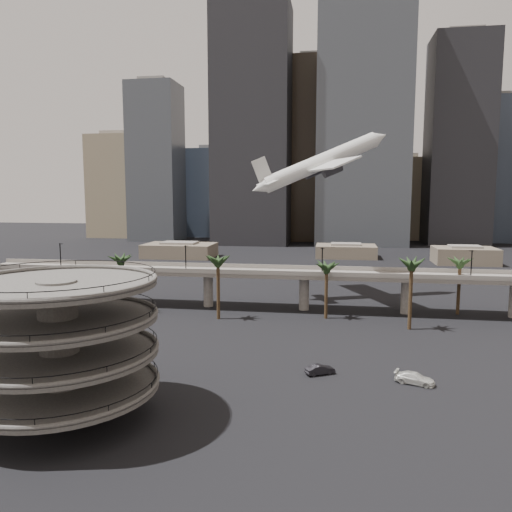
% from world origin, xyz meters
% --- Properties ---
extents(ground, '(700.00, 700.00, 0.00)m').
position_xyz_m(ground, '(0.00, 0.00, 0.00)').
color(ground, black).
rests_on(ground, ground).
extents(parking_ramp, '(22.20, 22.20, 17.35)m').
position_xyz_m(parking_ramp, '(-13.00, -4.00, 9.84)').
color(parking_ramp, '#484643').
rests_on(parking_ramp, ground).
extents(overpass, '(130.00, 9.30, 14.70)m').
position_xyz_m(overpass, '(0.00, 55.00, 7.34)').
color(overpass, slate).
rests_on(overpass, ground).
extents(palm_trees, '(76.40, 18.40, 14.00)m').
position_xyz_m(palm_trees, '(11.58, 47.18, 11.30)').
color(palm_trees, '#49371F').
rests_on(palm_trees, ground).
extents(low_buildings, '(135.00, 27.50, 6.80)m').
position_xyz_m(low_buildings, '(6.89, 142.30, 2.86)').
color(low_buildings, '#665B4B').
rests_on(low_buildings, ground).
extents(skyline, '(269.00, 86.00, 132.32)m').
position_xyz_m(skyline, '(15.12, 217.08, 48.44)').
color(skyline, gray).
rests_on(skyline, ground).
extents(airborne_jet, '(34.49, 32.52, 17.54)m').
position_xyz_m(airborne_jet, '(13.77, 69.74, 33.24)').
color(airborne_jet, silver).
rests_on(airborne_jet, ground).
extents(car_a, '(5.20, 3.18, 1.65)m').
position_xyz_m(car_a, '(-11.18, 10.59, 0.83)').
color(car_a, red).
rests_on(car_a, ground).
extents(car_b, '(4.48, 3.39, 1.41)m').
position_xyz_m(car_b, '(15.85, 15.12, 0.71)').
color(car_b, black).
rests_on(car_b, ground).
extents(car_c, '(5.76, 3.84, 1.55)m').
position_xyz_m(car_c, '(28.78, 13.57, 0.78)').
color(car_c, silver).
rests_on(car_c, ground).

